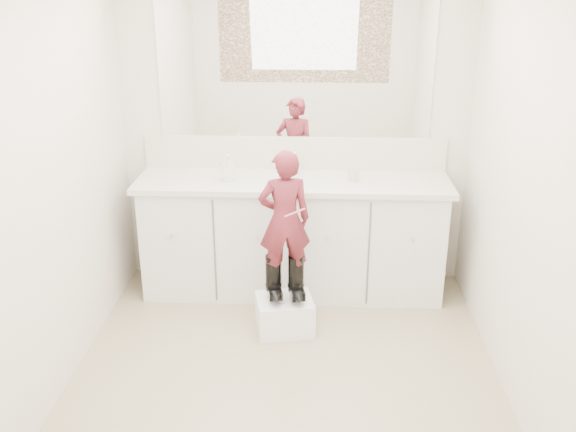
{
  "coord_description": "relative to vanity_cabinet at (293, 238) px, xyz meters",
  "views": [
    {
      "loc": [
        0.18,
        -3.21,
        2.33
      ],
      "look_at": [
        -0.01,
        0.67,
        0.82
      ],
      "focal_mm": 40.0,
      "sensor_mm": 36.0,
      "label": 1
    }
  ],
  "objects": [
    {
      "name": "toothbrush",
      "position": [
        0.04,
        -0.67,
        0.46
      ],
      "size": [
        0.14,
        0.04,
        0.06
      ],
      "primitive_type": "cylinder",
      "rotation": [
        0.0,
        1.22,
        0.2
      ],
      "color": "#F15D87",
      "rests_on": "toddler"
    },
    {
      "name": "step_stool",
      "position": [
        -0.03,
        -0.61,
        -0.31
      ],
      "size": [
        0.43,
        0.38,
        0.24
      ],
      "primitive_type": "cube",
      "rotation": [
        0.0,
        0.0,
        0.2
      ],
      "color": "white",
      "rests_on": "floor"
    },
    {
      "name": "backsplash",
      "position": [
        0.0,
        0.26,
        0.59
      ],
      "size": [
        2.28,
        0.03,
        0.25
      ],
      "primitive_type": "cube",
      "color": "beige",
      "rests_on": "countertop"
    },
    {
      "name": "wall_front",
      "position": [
        0.0,
        -2.73,
        0.77
      ],
      "size": [
        2.6,
        0.0,
        2.6
      ],
      "primitive_type": "plane",
      "rotation": [
        -1.57,
        0.0,
        0.0
      ],
      "color": "beige",
      "rests_on": "floor"
    },
    {
      "name": "cup",
      "position": [
        0.44,
        -0.02,
        0.51
      ],
      "size": [
        0.11,
        0.11,
        0.08
      ],
      "primitive_type": "imported",
      "rotation": [
        0.0,
        0.0,
        0.21
      ],
      "color": "beige",
      "rests_on": "countertop"
    },
    {
      "name": "dot_panel",
      "position": [
        0.0,
        -2.71,
        1.22
      ],
      "size": [
        2.0,
        0.01,
        1.2
      ],
      "primitive_type": "cube",
      "color": "#472819",
      "rests_on": "wall_front"
    },
    {
      "name": "toddler",
      "position": [
        -0.03,
        -0.59,
        0.38
      ],
      "size": [
        0.38,
        0.29,
        0.94
      ],
      "primitive_type": "imported",
      "rotation": [
        0.0,
        0.0,
        3.34
      ],
      "color": "#A63344",
      "rests_on": "step_stool"
    },
    {
      "name": "wall_right",
      "position": [
        1.3,
        -1.23,
        0.78
      ],
      "size": [
        0.0,
        3.0,
        3.0
      ],
      "primitive_type": "plane",
      "rotation": [
        1.57,
        0.0,
        -1.57
      ],
      "color": "beige",
      "rests_on": "floor"
    },
    {
      "name": "soap_bottle",
      "position": [
        -0.47,
        -0.05,
        0.56
      ],
      "size": [
        0.11,
        0.11,
        0.19
      ],
      "primitive_type": "imported",
      "rotation": [
        0.0,
        0.0,
        0.27
      ],
      "color": "beige",
      "rests_on": "countertop"
    },
    {
      "name": "faucet",
      "position": [
        0.0,
        0.15,
        0.52
      ],
      "size": [
        0.08,
        0.08,
        0.1
      ],
      "primitive_type": "cylinder",
      "color": "silver",
      "rests_on": "countertop"
    },
    {
      "name": "wall_back",
      "position": [
        0.0,
        0.27,
        0.77
      ],
      "size": [
        2.6,
        0.0,
        2.6
      ],
      "primitive_type": "plane",
      "rotation": [
        1.57,
        0.0,
        0.0
      ],
      "color": "beige",
      "rests_on": "floor"
    },
    {
      "name": "countertop",
      "position": [
        0.0,
        -0.01,
        0.45
      ],
      "size": [
        2.28,
        0.58,
        0.04
      ],
      "primitive_type": "cube",
      "color": "beige",
      "rests_on": "vanity_cabinet"
    },
    {
      "name": "wall_left",
      "position": [
        -1.3,
        -1.23,
        0.78
      ],
      "size": [
        0.0,
        3.0,
        3.0
      ],
      "primitive_type": "plane",
      "rotation": [
        1.57,
        0.0,
        1.57
      ],
      "color": "beige",
      "rests_on": "floor"
    },
    {
      "name": "vanity_cabinet",
      "position": [
        0.0,
        0.0,
        0.0
      ],
      "size": [
        2.2,
        0.55,
        0.85
      ],
      "primitive_type": "cube",
      "color": "silver",
      "rests_on": "floor"
    },
    {
      "name": "boot_left",
      "position": [
        -0.11,
        -0.59,
        -0.03
      ],
      "size": [
        0.15,
        0.23,
        0.31
      ],
      "primitive_type": null,
      "rotation": [
        0.0,
        0.0,
        0.2
      ],
      "color": "black",
      "rests_on": "step_stool"
    },
    {
      "name": "boot_right",
      "position": [
        0.04,
        -0.59,
        -0.03
      ],
      "size": [
        0.15,
        0.23,
        0.31
      ],
      "primitive_type": null,
      "rotation": [
        0.0,
        0.0,
        0.2
      ],
      "color": "black",
      "rests_on": "step_stool"
    },
    {
      "name": "floor",
      "position": [
        0.0,
        -1.23,
        -0.42
      ],
      "size": [
        3.0,
        3.0,
        0.0
      ],
      "primitive_type": "plane",
      "color": "#836D55",
      "rests_on": "ground"
    },
    {
      "name": "mirror",
      "position": [
        0.0,
        0.26,
        1.22
      ],
      "size": [
        2.0,
        0.02,
        1.0
      ],
      "primitive_type": "cube",
      "color": "white",
      "rests_on": "wall_back"
    }
  ]
}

